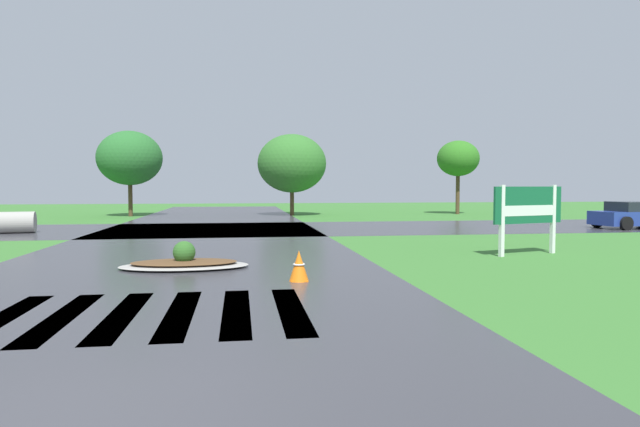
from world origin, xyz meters
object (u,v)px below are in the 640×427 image
traffic_cone (299,266)px  estate_billboard (528,208)px  drainage_pipe_stack (17,222)px  median_island (184,263)px  car_blue_compact (634,216)px

traffic_cone → estate_billboard: bearing=26.0°
drainage_pipe_stack → traffic_cone: size_ratio=2.30×
median_island → drainage_pipe_stack: drainage_pipe_stack is taller
median_island → car_blue_compact: bearing=26.4°
traffic_cone → drainage_pipe_stack: bearing=128.2°
estate_billboard → traffic_cone: size_ratio=3.76×
car_blue_compact → estate_billboard: bearing=-144.5°
median_island → estate_billboard: bearing=7.1°
drainage_pipe_stack → traffic_cone: (10.83, -13.77, -0.14)m
drainage_pipe_stack → car_blue_compact: bearing=-2.8°
traffic_cone → car_blue_compact: bearing=35.0°
car_blue_compact → traffic_cone: size_ratio=6.14×
car_blue_compact → drainage_pipe_stack: size_ratio=2.67×
median_island → traffic_cone: median_island is taller
car_blue_compact → drainage_pipe_stack: car_blue_compact is taller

